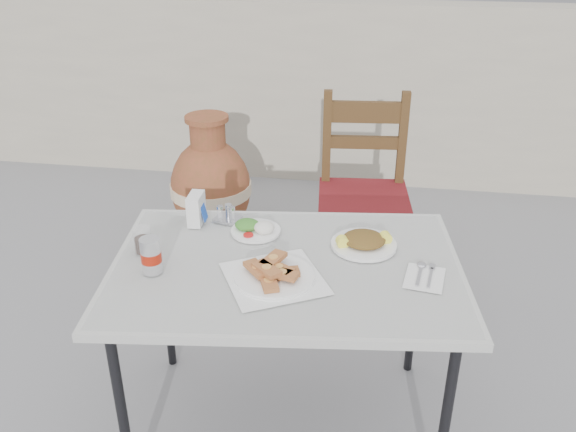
% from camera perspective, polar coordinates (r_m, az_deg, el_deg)
% --- Properties ---
extents(cafe_table, '(1.23, 0.91, 0.70)m').
position_cam_1_polar(cafe_table, '(2.02, -0.18, -5.65)').
color(cafe_table, black).
rests_on(cafe_table, ground).
extents(pide_plate, '(0.39, 0.39, 0.06)m').
position_cam_1_polar(pide_plate, '(1.90, -1.30, -5.21)').
color(pide_plate, silver).
rests_on(pide_plate, cafe_table).
extents(salad_rice_plate, '(0.18, 0.18, 0.04)m').
position_cam_1_polar(salad_rice_plate, '(2.17, -3.09, -1.12)').
color(salad_rice_plate, white).
rests_on(salad_rice_plate, cafe_table).
extents(salad_chopped_plate, '(0.23, 0.23, 0.05)m').
position_cam_1_polar(salad_chopped_plate, '(2.09, 7.12, -2.37)').
color(salad_chopped_plate, white).
rests_on(salad_chopped_plate, cafe_table).
extents(soda_can, '(0.07, 0.07, 0.12)m').
position_cam_1_polar(soda_can, '(1.97, -12.69, -3.61)').
color(soda_can, silver).
rests_on(soda_can, cafe_table).
extents(cola_glass, '(0.06, 0.06, 0.09)m').
position_cam_1_polar(cola_glass, '(2.10, -13.43, -2.34)').
color(cola_glass, white).
rests_on(cola_glass, cafe_table).
extents(napkin_holder, '(0.06, 0.10, 0.11)m').
position_cam_1_polar(napkin_holder, '(2.24, -8.58, 0.66)').
color(napkin_holder, silver).
rests_on(napkin_holder, cafe_table).
extents(condiment_caddy, '(0.11, 0.09, 0.07)m').
position_cam_1_polar(condiment_caddy, '(2.26, -5.71, 0.07)').
color(condiment_caddy, silver).
rests_on(condiment_caddy, cafe_table).
extents(cutlery_napkin, '(0.14, 0.17, 0.01)m').
position_cam_1_polar(cutlery_napkin, '(1.97, 12.64, -5.44)').
color(cutlery_napkin, silver).
rests_on(cutlery_napkin, cafe_table).
extents(chair, '(0.46, 0.46, 0.96)m').
position_cam_1_polar(chair, '(2.96, 7.06, 2.07)').
color(chair, '#37210F').
rests_on(chair, ground).
extents(terracotta_urn, '(0.44, 0.44, 0.77)m').
position_cam_1_polar(terracotta_urn, '(3.35, -7.22, 2.55)').
color(terracotta_urn, brown).
rests_on(terracotta_urn, ground).
extents(back_wall, '(6.00, 0.25, 1.20)m').
position_cam_1_polar(back_wall, '(4.22, 5.89, 11.26)').
color(back_wall, '#A59D8A').
rests_on(back_wall, ground).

